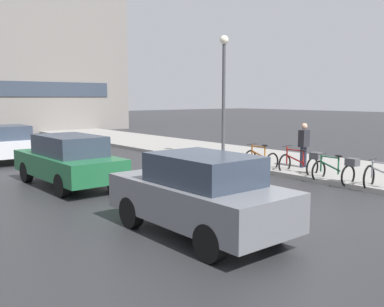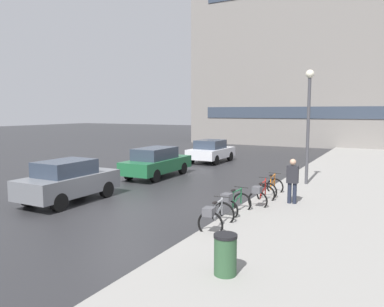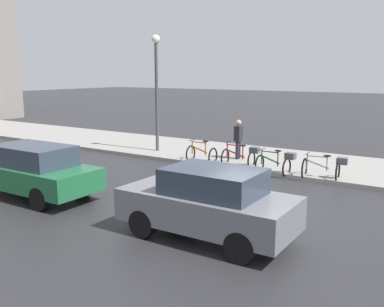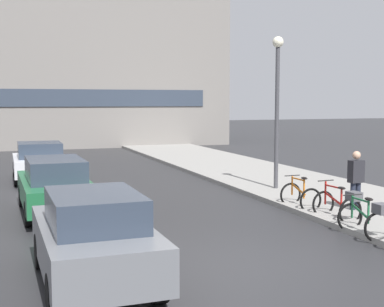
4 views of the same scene
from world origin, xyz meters
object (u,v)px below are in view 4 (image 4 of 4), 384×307
Objects in this scene: car_grey at (94,237)px; car_white at (40,161)px; bicycle_third at (340,204)px; bicycle_farthest at (300,196)px; pedestrian at (356,179)px; car_green at (55,185)px; streetlamp at (277,93)px; bicycle_second at (368,217)px.

car_grey is 1.03× the size of car_white.
bicycle_third is 1.75m from bicycle_farthest.
bicycle_farthest is 10.56m from car_white.
pedestrian is (0.94, 0.65, 0.50)m from bicycle_third.
car_green is at bearing 165.13° from bicycle_farthest.
pedestrian is (7.69, -2.86, 0.19)m from car_green.
bicycle_farthest is at bearing -105.05° from streetlamp.
pedestrian is at bearing 34.76° from bicycle_third.
bicycle_second is 0.27× the size of streetlamp.
car_white is 2.16× the size of pedestrian.
streetlamp is (0.76, 2.83, 2.94)m from bicycle_farthest.
car_white reaches higher than bicycle_farthest.
car_green is 7.89m from streetlamp.
bicycle_second is 2.65m from pedestrian.
car_green reaches higher than bicycle_third.
car_white is at bearing 143.65° from streetlamp.
pedestrian is 4.58m from streetlamp.
streetlamp is at bearing -36.35° from car_white.
bicycle_third is at bearing 75.95° from bicycle_second.
car_green reaches higher than car_white.
pedestrian is at bearing -46.08° from bicycle_farthest.
streetlamp is (7.33, 7.11, 2.53)m from car_grey.
bicycle_second is 13.18m from car_white.
car_green is at bearing -90.35° from car_white.
bicycle_farthest is (0.28, 3.33, -0.09)m from bicycle_second.
car_green is at bearing -171.81° from streetlamp.
car_grey is at bearing -89.89° from car_white.
streetlamp is at bearing 94.29° from pedestrian.
streetlamp reaches higher than car_white.
bicycle_third is at bearing -145.24° from pedestrian.
car_green is (-6.63, 1.76, 0.40)m from bicycle_farthest.
car_white reaches higher than bicycle_third.
car_white is at bearing 118.63° from bicycle_second.
car_grey is (-6.29, -0.96, 0.33)m from bicycle_second.
bicycle_farthest is 7.86m from car_grey.
car_green is (-0.06, 6.05, -0.02)m from car_grey.
bicycle_second is at bearing -104.05° from bicycle_third.
car_green reaches higher than bicycle_second.
pedestrian reaches higher than car_grey.
car_grey is (-6.69, -2.54, 0.33)m from bicycle_third.
bicycle_second is 6.37m from car_grey.
car_grey is 10.52m from streetlamp.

